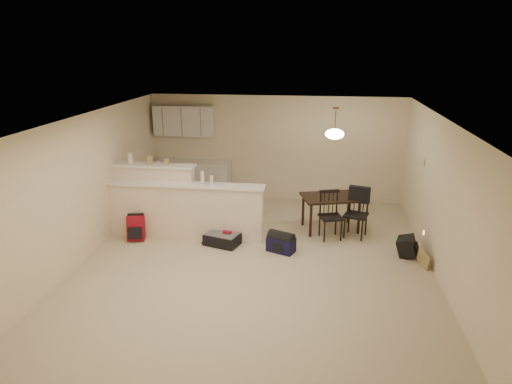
% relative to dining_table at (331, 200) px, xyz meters
% --- Properties ---
extents(room, '(7.00, 7.02, 2.50)m').
position_rel_dining_table_xyz_m(room, '(-1.30, -1.66, 0.62)').
color(room, beige).
rests_on(room, ground).
extents(breakfast_bar, '(3.08, 0.58, 1.39)m').
position_rel_dining_table_xyz_m(breakfast_bar, '(-3.06, -0.67, -0.02)').
color(breakfast_bar, '#F1DDC3').
rests_on(breakfast_bar, ground).
extents(upper_cabinets, '(1.40, 0.34, 0.70)m').
position_rel_dining_table_xyz_m(upper_cabinets, '(-3.50, 1.66, 1.27)').
color(upper_cabinets, white).
rests_on(upper_cabinets, room).
extents(kitchen_counter, '(1.80, 0.60, 0.90)m').
position_rel_dining_table_xyz_m(kitchen_counter, '(-3.30, 1.53, -0.18)').
color(kitchen_counter, white).
rests_on(kitchen_counter, ground).
extents(thermostat, '(0.02, 0.12, 0.12)m').
position_rel_dining_table_xyz_m(thermostat, '(1.69, -0.11, 0.87)').
color(thermostat, beige).
rests_on(thermostat, room).
extents(jar, '(0.10, 0.10, 0.20)m').
position_rel_dining_table_xyz_m(jar, '(-3.95, -0.54, 0.86)').
color(jar, silver).
rests_on(jar, breakfast_bar).
extents(cereal_box, '(0.10, 0.07, 0.16)m').
position_rel_dining_table_xyz_m(cereal_box, '(-3.54, -0.54, 0.84)').
color(cereal_box, tan).
rests_on(cereal_box, breakfast_bar).
extents(small_box, '(0.08, 0.06, 0.12)m').
position_rel_dining_table_xyz_m(small_box, '(-3.21, -0.54, 0.82)').
color(small_box, tan).
rests_on(small_box, breakfast_bar).
extents(bottle_a, '(0.07, 0.07, 0.26)m').
position_rel_dining_table_xyz_m(bottle_a, '(-2.45, -0.76, 0.59)').
color(bottle_a, silver).
rests_on(bottle_a, breakfast_bar).
extents(bottle_b, '(0.06, 0.06, 0.18)m').
position_rel_dining_table_xyz_m(bottle_b, '(-2.27, -0.76, 0.55)').
color(bottle_b, silver).
rests_on(bottle_b, breakfast_bar).
extents(dining_table, '(1.31, 1.05, 0.71)m').
position_rel_dining_table_xyz_m(dining_table, '(0.00, 0.00, 0.00)').
color(dining_table, black).
rests_on(dining_table, ground).
extents(pendant_lamp, '(0.36, 0.36, 0.62)m').
position_rel_dining_table_xyz_m(pendant_lamp, '(-0.00, -0.00, 1.36)').
color(pendant_lamp, brown).
rests_on(pendant_lamp, room).
extents(dining_chair_near, '(0.51, 0.50, 0.94)m').
position_rel_dining_table_xyz_m(dining_chair_near, '(-0.00, -0.47, -0.15)').
color(dining_chair_near, black).
rests_on(dining_chair_near, ground).
extents(dining_chair_far, '(0.53, 0.52, 0.97)m').
position_rel_dining_table_xyz_m(dining_chair_far, '(0.48, -0.32, -0.14)').
color(dining_chair_far, black).
rests_on(dining_chair_far, ground).
extents(suitcase, '(0.72, 0.57, 0.21)m').
position_rel_dining_table_xyz_m(suitcase, '(-2.03, -1.05, -0.52)').
color(suitcase, black).
rests_on(suitcase, ground).
extents(red_backpack, '(0.36, 0.27, 0.49)m').
position_rel_dining_table_xyz_m(red_backpack, '(-3.73, -1.05, -0.38)').
color(red_backpack, maroon).
rests_on(red_backpack, ground).
extents(navy_duffel, '(0.56, 0.44, 0.27)m').
position_rel_dining_table_xyz_m(navy_duffel, '(-0.90, -1.19, -0.49)').
color(navy_duffel, '#131137').
rests_on(navy_duffel, ground).
extents(black_daypack, '(0.37, 0.45, 0.34)m').
position_rel_dining_table_xyz_m(black_daypack, '(1.35, -1.05, -0.46)').
color(black_daypack, black).
rests_on(black_daypack, ground).
extents(cardboard_sheet, '(0.12, 0.38, 0.30)m').
position_rel_dining_table_xyz_m(cardboard_sheet, '(1.55, -1.46, -0.48)').
color(cardboard_sheet, tan).
rests_on(cardboard_sheet, ground).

